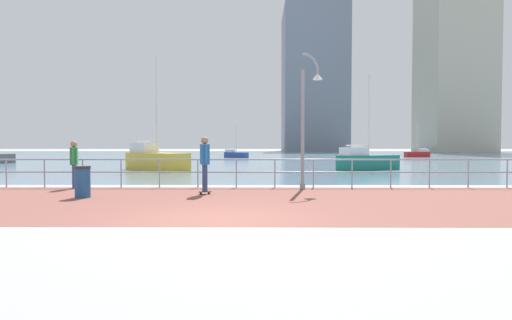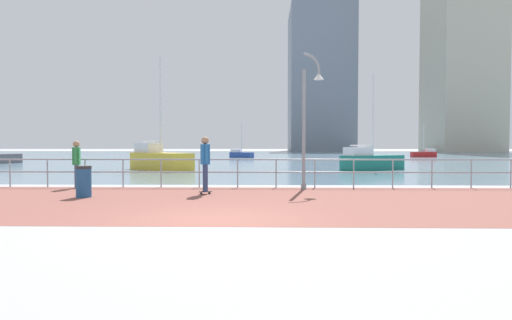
# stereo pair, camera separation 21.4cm
# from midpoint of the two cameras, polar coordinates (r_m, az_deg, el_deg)

# --- Properties ---
(ground) EXTENTS (220.00, 220.00, 0.00)m
(ground) POSITION_cam_midpoint_polar(r_m,az_deg,el_deg) (48.79, -0.66, 0.20)
(ground) COLOR #9E9EA3
(brick_paving) EXTENTS (28.00, 7.56, 0.01)m
(brick_paving) POSITION_cam_midpoint_polar(r_m,az_deg,el_deg) (11.98, -4.10, -5.42)
(brick_paving) COLOR brown
(brick_paving) RESTS_ON ground
(harbor_water) EXTENTS (180.00, 88.00, 0.00)m
(harbor_water) POSITION_cam_midpoint_polar(r_m,az_deg,el_deg) (60.65, -0.44, 0.56)
(harbor_water) COLOR slate
(harbor_water) RESTS_ON ground
(waterfront_railing) EXTENTS (25.25, 0.06, 1.05)m
(waterfront_railing) POSITION_cam_midpoint_polar(r_m,az_deg,el_deg) (15.67, -3.01, -1.02)
(waterfront_railing) COLOR #8C99A3
(waterfront_railing) RESTS_ON ground
(lamppost) EXTENTS (0.80, 0.42, 4.74)m
(lamppost) POSITION_cam_midpoint_polar(r_m,az_deg,el_deg) (15.19, 6.42, 6.03)
(lamppost) COLOR gray
(lamppost) RESTS_ON ground
(skateboarder) EXTENTS (0.41, 0.55, 1.81)m
(skateboarder) POSITION_cam_midpoint_polar(r_m,az_deg,el_deg) (13.59, -7.23, 0.06)
(skateboarder) COLOR black
(skateboarder) RESTS_ON ground
(bystander) EXTENTS (0.33, 0.55, 1.70)m
(bystander) POSITION_cam_midpoint_polar(r_m,az_deg,el_deg) (16.69, -23.24, -0.04)
(bystander) COLOR #384C7A
(bystander) RESTS_ON ground
(trash_bin) EXTENTS (0.46, 0.46, 0.93)m
(trash_bin) POSITION_cam_midpoint_polar(r_m,az_deg,el_deg) (13.70, -22.35, -2.68)
(trash_bin) COLOR navy
(trash_bin) RESTS_ON ground
(sailboat_white) EXTENTS (3.05, 2.38, 4.23)m
(sailboat_white) POSITION_cam_midpoint_polar(r_m,az_deg,el_deg) (52.24, -2.85, 0.76)
(sailboat_white) COLOR #284799
(sailboat_white) RESTS_ON ground
(sailboat_navy) EXTENTS (3.16, 1.33, 4.31)m
(sailboat_navy) POSITION_cam_midpoint_polar(r_m,az_deg,el_deg) (58.48, 20.49, 0.78)
(sailboat_navy) COLOR #B21E1E
(sailboat_navy) RESTS_ON ground
(sailboat_blue) EXTENTS (4.27, 3.37, 5.94)m
(sailboat_blue) POSITION_cam_midpoint_polar(r_m,az_deg,el_deg) (27.48, 14.19, -0.10)
(sailboat_blue) COLOR #197266
(sailboat_blue) RESTS_ON ground
(sailboat_teal) EXTENTS (4.60, 4.59, 6.97)m
(sailboat_teal) POSITION_cam_midpoint_polar(r_m,az_deg,el_deg) (27.23, -13.39, 0.10)
(sailboat_teal) COLOR gold
(sailboat_teal) RESTS_ON ground
(tower_steel) EXTENTS (15.27, 17.21, 36.81)m
(tower_steel) POSITION_cam_midpoint_polar(r_m,az_deg,el_deg) (110.49, 7.57, 10.34)
(tower_steel) COLOR slate
(tower_steel) RESTS_ON ground
(tower_glass) EXTENTS (12.69, 14.78, 48.06)m
(tower_glass) POSITION_cam_midpoint_polar(r_m,az_deg,el_deg) (104.95, 24.64, 13.74)
(tower_glass) COLOR #B2AD99
(tower_glass) RESTS_ON ground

